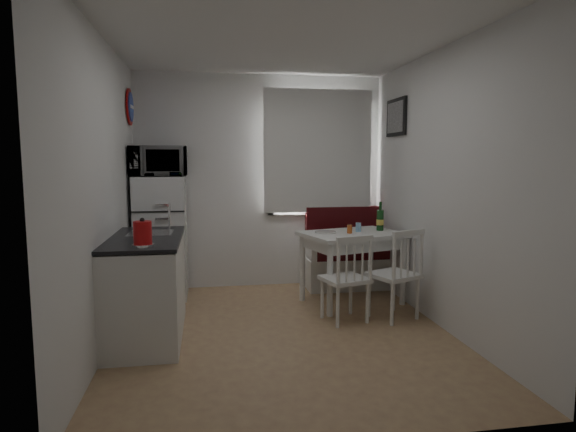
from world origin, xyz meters
name	(u,v)px	position (x,y,z in m)	size (l,w,h in m)	color
floor	(283,334)	(0.00, 0.00, 0.00)	(3.00, 3.50, 0.02)	#A87C59
ceiling	(283,37)	(0.00, 0.00, 2.60)	(3.00, 3.50, 0.02)	white
wall_back	(261,182)	(0.00, 1.75, 1.30)	(3.00, 0.02, 2.60)	white
wall_front	(335,212)	(0.00, -1.75, 1.30)	(3.00, 0.02, 2.60)	white
wall_left	(104,193)	(-1.50, 0.00, 1.30)	(0.02, 3.50, 2.60)	white
wall_right	(442,189)	(1.50, 0.00, 1.30)	(0.02, 3.50, 2.60)	white
window	(317,155)	(0.70, 1.72, 1.62)	(1.22, 0.06, 1.47)	white
curtain	(318,151)	(0.70, 1.65, 1.68)	(1.35, 0.02, 1.50)	white
kitchen_counter	(147,286)	(-1.20, 0.16, 0.46)	(0.62, 1.32, 1.16)	white
wall_sign	(131,107)	(-1.47, 1.45, 2.15)	(0.40, 0.40, 0.03)	#1B3CA5
picture_frame	(396,117)	(1.48, 1.10, 2.05)	(0.04, 0.52, 0.42)	black
bench	(360,260)	(1.21, 1.51, 0.33)	(1.37, 0.53, 0.98)	white
dining_table	(353,240)	(0.90, 0.83, 0.70)	(1.20, 0.99, 0.78)	white
chair_left	(348,269)	(0.65, 0.17, 0.53)	(0.49, 0.48, 0.46)	white
chair_right	(398,265)	(1.15, 0.17, 0.56)	(0.55, 0.55, 0.49)	white
fridge	(161,237)	(-1.18, 1.40, 0.69)	(0.56, 0.56, 1.39)	white
microwave	(158,161)	(-1.18, 1.35, 1.56)	(0.60, 0.41, 0.33)	white
kettle	(143,233)	(-1.15, -0.38, 1.01)	(0.17, 0.17, 0.22)	red
wine_bottle	(380,216)	(1.25, 0.93, 0.95)	(0.08, 0.08, 0.32)	#154219
drinking_glass_orange	(350,229)	(0.85, 0.78, 0.83)	(0.06, 0.06, 0.09)	#C85B21
drinking_glass_blue	(358,227)	(0.98, 0.88, 0.83)	(0.06, 0.06, 0.10)	#8FC5F3
plate	(325,232)	(0.60, 0.85, 0.79)	(0.23, 0.23, 0.02)	white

